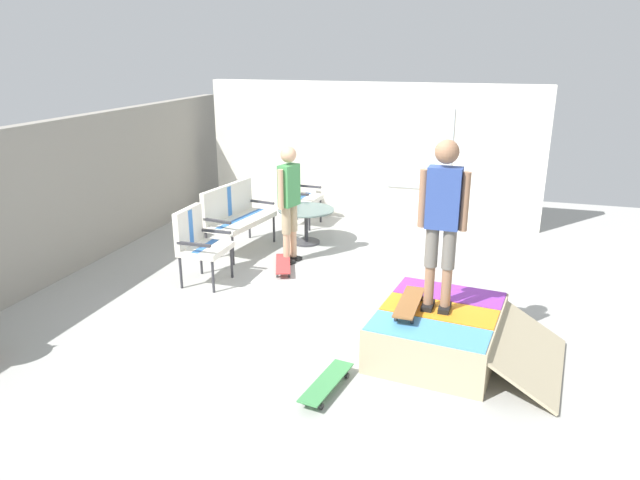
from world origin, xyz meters
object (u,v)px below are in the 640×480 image
(skate_ramp, at_px, (441,331))
(patio_table, at_px, (306,219))
(person_watching, at_px, (289,196))
(skateboard_spare, at_px, (327,383))
(patio_bench, at_px, (234,212))
(skateboard_on_ramp, at_px, (409,303))
(patio_chair_near_house, at_px, (297,191))
(person_skater, at_px, (443,213))
(patio_chair_by_wall, at_px, (197,239))
(skateboard_by_bench, at_px, (283,264))

(skate_ramp, xyz_separation_m, patio_table, (2.99, 2.42, 0.16))
(person_watching, distance_m, skateboard_spare, 3.59)
(patio_table, distance_m, skateboard_spare, 4.29)
(patio_bench, distance_m, skateboard_on_ramp, 3.94)
(person_watching, relative_size, skateboard_spare, 2.08)
(skate_ramp, distance_m, patio_bench, 4.15)
(patio_chair_near_house, relative_size, skateboard_spare, 1.24)
(person_skater, bearing_deg, patio_bench, 54.57)
(skate_ramp, height_order, skateboard_spare, skate_ramp)
(person_watching, bearing_deg, patio_chair_by_wall, 140.63)
(person_skater, distance_m, skateboard_spare, 1.95)
(skateboard_spare, bearing_deg, patio_table, 20.41)
(skate_ramp, xyz_separation_m, skateboard_on_ramp, (-0.10, 0.33, 0.33))
(patio_bench, distance_m, person_watching, 1.09)
(patio_chair_near_house, relative_size, person_skater, 0.59)
(skate_ramp, distance_m, patio_chair_near_house, 4.92)
(patio_chair_by_wall, bearing_deg, person_watching, -39.37)
(patio_table, height_order, person_watching, person_watching)
(skate_ramp, bearing_deg, patio_chair_near_house, 36.36)
(person_skater, relative_size, skateboard_spare, 2.10)
(skate_ramp, bearing_deg, person_watching, 48.50)
(patio_bench, height_order, person_skater, person_skater)
(patio_chair_by_wall, distance_m, patio_table, 2.17)
(patio_bench, height_order, patio_chair_near_house, same)
(skate_ramp, height_order, patio_table, patio_table)
(patio_table, xyz_separation_m, skateboard_by_bench, (-1.23, -0.05, -0.32))
(skate_ramp, relative_size, skateboard_on_ramp, 2.47)
(skate_ramp, xyz_separation_m, patio_chair_by_wall, (1.02, 3.30, 0.37))
(patio_chair_near_house, distance_m, patio_table, 1.10)
(person_skater, bearing_deg, skateboard_on_ramp, 113.80)
(person_watching, xyz_separation_m, person_skater, (-2.11, -2.33, 0.50))
(skateboard_on_ramp, bearing_deg, patio_bench, 51.00)
(patio_bench, bearing_deg, skateboard_on_ramp, -129.00)
(person_watching, bearing_deg, skateboard_spare, -155.01)
(skate_ramp, height_order, patio_chair_by_wall, patio_chair_by_wall)
(skateboard_by_bench, relative_size, skateboard_spare, 1.00)
(patio_chair_near_house, distance_m, person_watching, 1.94)
(skateboard_spare, height_order, skateboard_on_ramp, skateboard_on_ramp)
(skate_ramp, distance_m, patio_chair_by_wall, 3.47)
(patio_chair_by_wall, bearing_deg, person_skater, -107.24)
(skate_ramp, relative_size, person_watching, 1.16)
(patio_chair_by_wall, xyz_separation_m, patio_table, (1.97, -0.88, -0.21))
(person_skater, bearing_deg, person_watching, 47.90)
(skateboard_by_bench, relative_size, skateboard_on_ramp, 1.02)
(patio_chair_by_wall, distance_m, skateboard_on_ramp, 3.18)
(patio_chair_near_house, xyz_separation_m, skateboard_on_ramp, (-4.05, -2.58, -0.05))
(skate_ramp, xyz_separation_m, person_skater, (0.01, 0.06, 1.25))
(person_skater, bearing_deg, patio_chair_by_wall, 72.76)
(person_watching, bearing_deg, skateboard_on_ramp, -137.03)
(skateboard_by_bench, bearing_deg, patio_table, 2.25)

